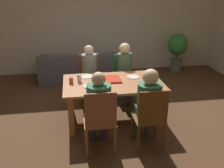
% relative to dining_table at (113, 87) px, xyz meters
% --- Properties ---
extents(ground_plane, '(20.00, 20.00, 0.00)m').
position_rel_dining_table_xyz_m(ground_plane, '(0.00, 0.00, -0.63)').
color(ground_plane, '#51341F').
extents(back_wall, '(6.94, 0.12, 2.71)m').
position_rel_dining_table_xyz_m(back_wall, '(0.00, 2.93, 0.72)').
color(back_wall, beige).
rests_on(back_wall, ground).
extents(dining_table, '(1.72, 1.07, 0.73)m').
position_rel_dining_table_xyz_m(dining_table, '(0.00, 0.00, 0.00)').
color(dining_table, '#A5643C').
rests_on(dining_table, ground).
extents(chair_0, '(0.44, 0.44, 0.99)m').
position_rel_dining_table_xyz_m(chair_0, '(0.39, -0.99, -0.08)').
color(chair_0, brown).
rests_on(chair_0, ground).
extents(person_0, '(0.35, 0.50, 1.24)m').
position_rel_dining_table_xyz_m(person_0, '(0.39, -0.85, 0.11)').
color(person_0, '#384339').
rests_on(person_0, ground).
extents(chair_1, '(0.46, 0.42, 1.00)m').
position_rel_dining_table_xyz_m(chair_1, '(-0.34, -0.98, -0.07)').
color(chair_1, brown).
rests_on(chair_1, ground).
extents(person_1, '(0.34, 0.51, 1.23)m').
position_rel_dining_table_xyz_m(person_1, '(-0.34, -0.83, 0.10)').
color(person_1, '#342F49').
rests_on(person_1, ground).
extents(chair_2, '(0.45, 0.42, 0.97)m').
position_rel_dining_table_xyz_m(chair_2, '(-0.34, 1.00, -0.10)').
color(chair_2, brown).
rests_on(chair_2, ground).
extents(person_2, '(0.31, 0.53, 1.19)m').
position_rel_dining_table_xyz_m(person_2, '(-0.34, 0.84, 0.07)').
color(person_2, '#32444C').
rests_on(person_2, ground).
extents(chair_3, '(0.39, 0.43, 0.94)m').
position_rel_dining_table_xyz_m(chair_3, '(0.39, 0.96, -0.11)').
color(chair_3, '#306D37').
rests_on(chair_3, ground).
extents(person_3, '(0.30, 0.53, 1.22)m').
position_rel_dining_table_xyz_m(person_3, '(0.39, 0.80, 0.09)').
color(person_3, '#43424B').
rests_on(person_3, ground).
extents(pizza_box_0, '(0.38, 0.38, 0.03)m').
position_rel_dining_table_xyz_m(pizza_box_0, '(-0.04, 0.10, 0.12)').
color(pizza_box_0, '#B52B19').
rests_on(pizza_box_0, dining_table).
extents(plate_0, '(0.23, 0.23, 0.01)m').
position_rel_dining_table_xyz_m(plate_0, '(0.41, 0.19, 0.11)').
color(plate_0, white).
rests_on(plate_0, dining_table).
extents(plate_1, '(0.25, 0.25, 0.01)m').
position_rel_dining_table_xyz_m(plate_1, '(-0.43, 0.34, 0.11)').
color(plate_1, white).
rests_on(plate_1, dining_table).
extents(plate_2, '(0.23, 0.23, 0.03)m').
position_rel_dining_table_xyz_m(plate_2, '(-0.41, -0.14, 0.11)').
color(plate_2, white).
rests_on(plate_2, dining_table).
extents(plate_3, '(0.22, 0.22, 0.03)m').
position_rel_dining_table_xyz_m(plate_3, '(0.68, 0.06, 0.11)').
color(plate_3, white).
rests_on(plate_3, dining_table).
extents(drinking_glass_0, '(0.07, 0.07, 0.10)m').
position_rel_dining_table_xyz_m(drinking_glass_0, '(-0.72, 0.05, 0.15)').
color(drinking_glass_0, '#B04D26').
rests_on(drinking_glass_0, dining_table).
extents(drinking_glass_1, '(0.07, 0.07, 0.13)m').
position_rel_dining_table_xyz_m(drinking_glass_1, '(-0.58, 0.10, 0.17)').
color(drinking_glass_1, silver).
rests_on(drinking_glass_1, dining_table).
extents(couch, '(2.13, 0.90, 0.74)m').
position_rel_dining_table_xyz_m(couch, '(-0.45, 2.20, -0.37)').
color(couch, '#504D54').
rests_on(couch, ground).
extents(potted_plant, '(0.54, 0.54, 1.07)m').
position_rel_dining_table_xyz_m(potted_plant, '(2.21, 2.45, 0.05)').
color(potted_plant, '#4E5F5A').
rests_on(potted_plant, ground).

